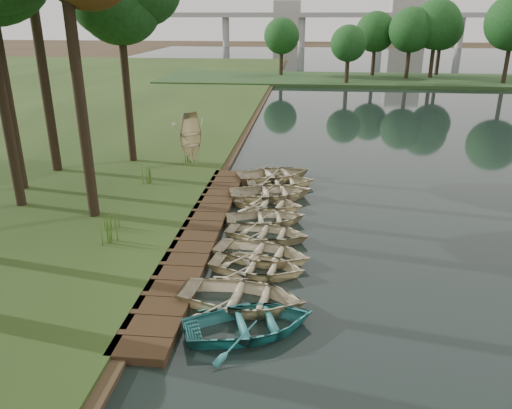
# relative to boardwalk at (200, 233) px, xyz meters

# --- Properties ---
(ground) EXTENTS (300.00, 300.00, 0.00)m
(ground) POSITION_rel_boardwalk_xyz_m (1.60, 0.00, -0.15)
(ground) COLOR #3D2F1D
(boardwalk) EXTENTS (1.60, 16.00, 0.30)m
(boardwalk) POSITION_rel_boardwalk_xyz_m (0.00, 0.00, 0.00)
(boardwalk) COLOR #362514
(boardwalk) RESTS_ON ground
(peninsula) EXTENTS (50.00, 14.00, 0.45)m
(peninsula) POSITION_rel_boardwalk_xyz_m (9.60, 50.00, 0.08)
(peninsula) COLOR #26421D
(peninsula) RESTS_ON ground
(far_trees) EXTENTS (45.60, 5.60, 8.80)m
(far_trees) POSITION_rel_boardwalk_xyz_m (6.27, 50.00, 6.28)
(far_trees) COLOR black
(far_trees) RESTS_ON peninsula
(bridge) EXTENTS (95.90, 4.00, 8.60)m
(bridge) POSITION_rel_boardwalk_xyz_m (13.91, 120.00, 6.93)
(bridge) COLOR #A5A5A0
(bridge) RESTS_ON ground
(building_a) EXTENTS (10.00, 8.00, 18.00)m
(building_a) POSITION_rel_boardwalk_xyz_m (31.60, 140.00, 8.85)
(building_a) COLOR #A5A5A0
(building_a) RESTS_ON ground
(building_b) EXTENTS (8.00, 8.00, 12.00)m
(building_b) POSITION_rel_boardwalk_xyz_m (-3.40, 145.00, 5.85)
(building_b) COLOR #A5A5A0
(building_b) RESTS_ON ground
(rowboat_0) EXTENTS (4.36, 3.74, 0.76)m
(rowboat_0) POSITION_rel_boardwalk_xyz_m (2.75, -6.29, 0.28)
(rowboat_0) COLOR teal
(rowboat_0) RESTS_ON water
(rowboat_1) EXTENTS (4.19, 3.25, 0.80)m
(rowboat_1) POSITION_rel_boardwalk_xyz_m (2.36, -5.00, 0.30)
(rowboat_1) COLOR beige
(rowboat_1) RESTS_ON water
(rowboat_2) EXTENTS (3.65, 2.89, 0.68)m
(rowboat_2) POSITION_rel_boardwalk_xyz_m (2.59, -2.88, 0.24)
(rowboat_2) COLOR beige
(rowboat_2) RESTS_ON water
(rowboat_3) EXTENTS (4.00, 3.25, 0.73)m
(rowboat_3) POSITION_rel_boardwalk_xyz_m (2.66, -1.92, 0.26)
(rowboat_3) COLOR beige
(rowboat_3) RESTS_ON water
(rowboat_4) EXTENTS (3.67, 2.91, 0.69)m
(rowboat_4) POSITION_rel_boardwalk_xyz_m (2.71, -0.14, 0.24)
(rowboat_4) COLOR beige
(rowboat_4) RESTS_ON water
(rowboat_5) EXTENTS (3.79, 3.06, 0.70)m
(rowboat_5) POSITION_rel_boardwalk_xyz_m (2.51, 1.38, 0.25)
(rowboat_5) COLOR beige
(rowboat_5) RESTS_ON water
(rowboat_6) EXTENTS (3.61, 2.96, 0.65)m
(rowboat_6) POSITION_rel_boardwalk_xyz_m (2.49, 3.17, 0.23)
(rowboat_6) COLOR beige
(rowboat_6) RESTS_ON water
(rowboat_7) EXTENTS (4.55, 3.73, 0.82)m
(rowboat_7) POSITION_rel_boardwalk_xyz_m (2.49, 4.46, 0.31)
(rowboat_7) COLOR beige
(rowboat_7) RESTS_ON water
(rowboat_8) EXTENTS (3.95, 3.19, 0.72)m
(rowboat_8) POSITION_rel_boardwalk_xyz_m (2.86, 6.23, 0.26)
(rowboat_8) COLOR beige
(rowboat_8) RESTS_ON water
(rowboat_9) EXTENTS (4.80, 4.19, 0.83)m
(rowboat_9) POSITION_rel_boardwalk_xyz_m (2.45, 7.36, 0.32)
(rowboat_9) COLOR beige
(rowboat_9) RESTS_ON water
(stored_rowboat) EXTENTS (3.57, 3.54, 0.61)m
(stored_rowboat) POSITION_rel_boardwalk_xyz_m (-2.45, 9.20, 0.45)
(stored_rowboat) COLOR beige
(stored_rowboat) RESTS_ON bank
(reeds_0) EXTENTS (0.60, 0.60, 1.07)m
(reeds_0) POSITION_rel_boardwalk_xyz_m (-3.07, -1.59, 0.69)
(reeds_0) COLOR #3F661E
(reeds_0) RESTS_ON bank
(reeds_1) EXTENTS (0.60, 0.60, 0.87)m
(reeds_1) POSITION_rel_boardwalk_xyz_m (-3.49, -0.29, 0.58)
(reeds_1) COLOR #3F661E
(reeds_1) RESTS_ON bank
(reeds_2) EXTENTS (0.60, 0.60, 1.02)m
(reeds_2) POSITION_rel_boardwalk_xyz_m (-3.93, 5.38, 0.66)
(reeds_2) COLOR #3F661E
(reeds_2) RESTS_ON bank
(reeds_3) EXTENTS (0.60, 0.60, 0.94)m
(reeds_3) POSITION_rel_boardwalk_xyz_m (-2.62, 9.40, 0.62)
(reeds_3) COLOR #3F661E
(reeds_3) RESTS_ON bank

